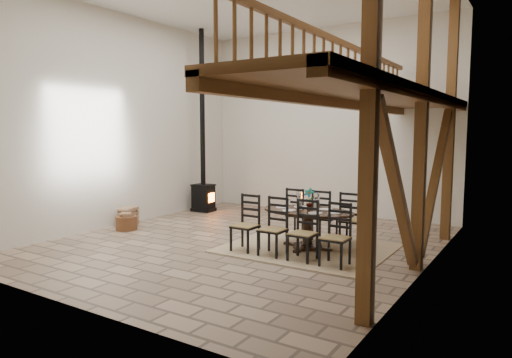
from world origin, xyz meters
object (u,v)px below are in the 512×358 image
Objects in this scene: log_basket at (126,222)px; log_stack at (128,216)px; wood_stove at (203,171)px; dining_table at (305,230)px.

log_basket is 0.93× the size of log_stack.
wood_stove is 10.49× the size of log_basket.
dining_table is 0.45× the size of wood_stove.
log_stack is at bearing 132.81° from log_basket.
log_basket is at bearing -91.22° from wood_stove.
wood_stove is at bearing 91.20° from log_basket.
dining_table is 4.28m from log_basket.
wood_stove reaches higher than log_basket.
dining_table is at bearing 3.40° from log_stack.
log_basket is at bearing -171.56° from dining_table.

